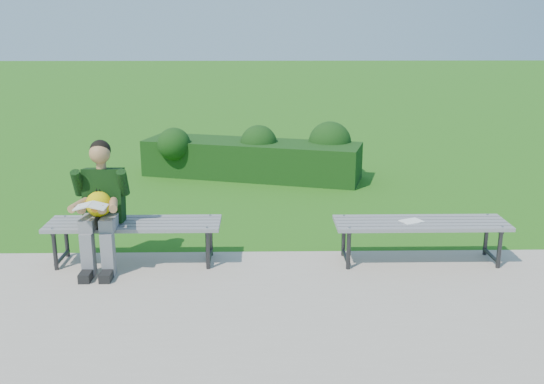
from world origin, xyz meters
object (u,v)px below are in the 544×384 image
Objects in this scene: bench_left at (134,227)px; paper_sheet at (411,221)px; bench_right at (421,226)px; hedge at (258,155)px; seated_boy at (101,202)px.

bench_left is 2.91m from paper_sheet.
bench_left is at bearing 179.29° from bench_right.
hedge is 4.23m from paper_sheet.
seated_boy is at bearing -178.96° from bench_right.
bench_right is 3.32m from seated_boy.
bench_right is 6.74× the size of paper_sheet.
bench_right is (3.01, -0.04, 0.00)m from bench_left.
hedge is 4.28m from seated_boy.
seated_boy is at bearing -178.92° from paper_sheet.
bench_left is 6.74× the size of paper_sheet.
paper_sheet is (2.91, -0.04, 0.06)m from bench_left.
hedge is at bearing 112.54° from paper_sheet.
bench_left is (-1.29, -3.87, 0.04)m from hedge.
seated_boy is 4.93× the size of paper_sheet.
paper_sheet is (-0.10, 0.00, 0.06)m from bench_right.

